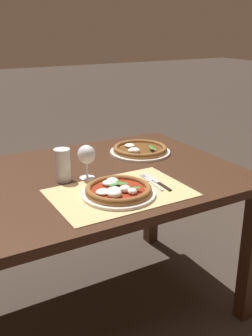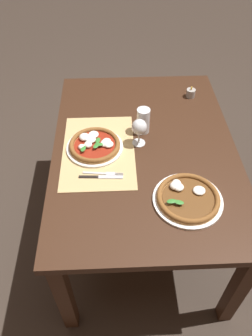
{
  "view_description": "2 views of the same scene",
  "coord_description": "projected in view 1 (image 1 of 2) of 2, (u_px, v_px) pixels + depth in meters",
  "views": [
    {
      "loc": [
        -0.68,
        -1.53,
        1.39
      ],
      "look_at": [
        0.15,
        -0.08,
        0.77
      ],
      "focal_mm": 42.0,
      "sensor_mm": 36.0,
      "label": 1
    },
    {
      "loc": [
        1.28,
        -0.15,
        1.93
      ],
      "look_at": [
        0.21,
        -0.11,
        0.8
      ],
      "focal_mm": 35.0,
      "sensor_mm": 36.0,
      "label": 2
    }
  ],
  "objects": [
    {
      "name": "pint_glass",
      "position": [
        63.0,
        166.0,
        1.71
      ],
      "size": [
        0.07,
        0.07,
        0.15
      ],
      "color": "silver",
      "rests_on": "dining_table"
    },
    {
      "name": "knife",
      "position": [
        157.0,
        182.0,
        1.7
      ],
      "size": [
        0.03,
        0.22,
        0.01
      ],
      "color": "black",
      "rests_on": "paper_placemat"
    },
    {
      "name": "dining_table",
      "position": [
        90.0,
        195.0,
        1.82
      ],
      "size": [
        1.38,
        0.97,
        0.74
      ],
      "color": "#382114",
      "rests_on": "ground"
    },
    {
      "name": "paper_placemat",
      "position": [
        120.0,
        193.0,
        1.6
      ],
      "size": [
        0.56,
        0.38,
        0.0
      ],
      "primitive_type": "cube",
      "color": "tan",
      "rests_on": "dining_table"
    },
    {
      "name": "fork",
      "position": [
        151.0,
        182.0,
        1.7
      ],
      "size": [
        0.04,
        0.2,
        0.0
      ],
      "color": "#B7B7BC",
      "rests_on": "paper_placemat"
    },
    {
      "name": "wine_glass",
      "position": [
        86.0,
        156.0,
        1.72
      ],
      "size": [
        0.08,
        0.08,
        0.16
      ],
      "color": "silver",
      "rests_on": "dining_table"
    },
    {
      "name": "pizza_far",
      "position": [
        140.0,
        150.0,
        2.09
      ],
      "size": [
        0.32,
        0.32,
        0.05
      ],
      "color": "white",
      "rests_on": "dining_table"
    },
    {
      "name": "pizza_near",
      "position": [
        118.0,
        190.0,
        1.57
      ],
      "size": [
        0.3,
        0.3,
        0.05
      ],
      "color": "white",
      "rests_on": "paper_placemat"
    },
    {
      "name": "ground_plane",
      "position": [
        94.0,
        308.0,
        2.04
      ],
      "size": [
        24.0,
        24.0,
        0.0
      ],
      "primitive_type": "plane",
      "color": "#382D26"
    }
  ]
}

